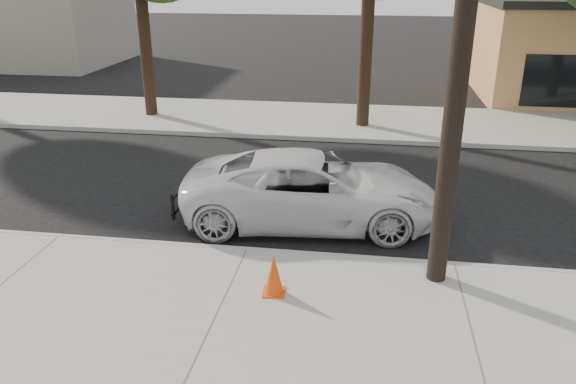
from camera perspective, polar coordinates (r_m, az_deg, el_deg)
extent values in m
plane|color=black|center=(13.15, -2.17, -2.14)|extent=(120.00, 120.00, 0.00)
cube|color=gray|center=(9.44, -7.09, -12.25)|extent=(90.00, 4.40, 0.15)
cube|color=gray|center=(21.09, 2.10, 7.36)|extent=(90.00, 5.00, 0.15)
cube|color=#9E9B93|center=(11.26, -4.15, -6.08)|extent=(90.00, 0.12, 0.16)
cylinder|color=black|center=(9.22, 17.52, 16.61)|extent=(0.34, 0.34, 9.00)
cylinder|color=black|center=(21.86, -14.17, 13.13)|extent=(0.44, 0.44, 4.25)
cylinder|color=black|center=(19.80, 7.89, 13.46)|extent=(0.44, 0.44, 4.75)
imported|color=silver|center=(12.43, 2.46, 0.34)|extent=(5.87, 3.10, 1.57)
cube|color=#E4440C|center=(9.78, -1.44, -10.12)|extent=(0.42, 0.42, 0.02)
cone|color=#E4440C|center=(9.60, -1.46, -8.31)|extent=(0.37, 0.37, 0.74)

